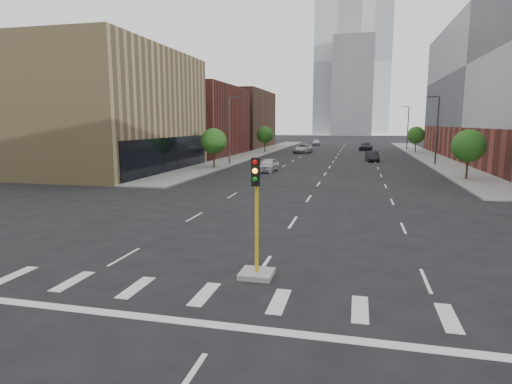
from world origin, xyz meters
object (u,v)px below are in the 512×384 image
(median_traffic_signal, at_px, (257,251))
(car_mid_right, at_px, (372,156))
(car_deep_right, at_px, (366,146))
(car_near_left, at_px, (268,165))
(car_far_left, at_px, (303,148))
(car_distant, at_px, (316,142))

(median_traffic_signal, relative_size, car_mid_right, 0.97)
(car_mid_right, distance_m, car_deep_right, 26.94)
(car_near_left, height_order, car_far_left, car_far_left)
(car_far_left, distance_m, car_distant, 27.59)
(car_deep_right, bearing_deg, car_far_left, -128.50)
(car_mid_right, distance_m, car_distant, 45.30)
(car_near_left, xyz_separation_m, car_distant, (-0.17, 60.62, 0.01))
(car_mid_right, xyz_separation_m, car_far_left, (-12.34, 15.98, 0.10))
(median_traffic_signal, relative_size, car_far_left, 0.72)
(median_traffic_signal, height_order, car_deep_right, median_traffic_signal)
(car_deep_right, bearing_deg, car_distant, 134.20)
(median_traffic_signal, xyz_separation_m, car_far_left, (-6.80, 67.03, -0.12))
(car_mid_right, relative_size, car_distant, 0.97)
(median_traffic_signal, height_order, car_near_left, median_traffic_signal)
(car_near_left, bearing_deg, car_deep_right, 77.60)
(car_near_left, distance_m, car_deep_right, 45.52)
(car_mid_right, height_order, car_deep_right, car_deep_right)
(car_near_left, distance_m, car_mid_right, 20.97)
(car_far_left, relative_size, car_deep_right, 1.10)
(median_traffic_signal, relative_size, car_near_left, 0.95)
(car_near_left, relative_size, car_far_left, 0.75)
(car_deep_right, relative_size, car_distant, 1.19)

